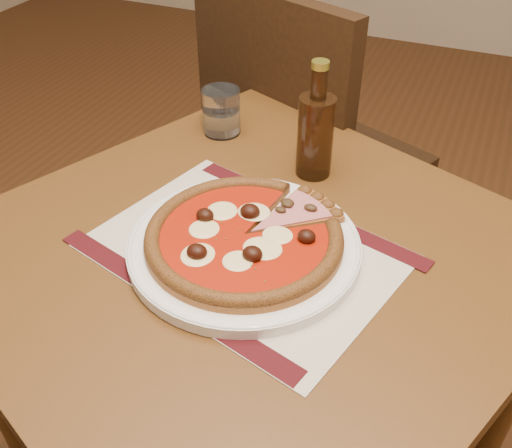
{
  "coord_description": "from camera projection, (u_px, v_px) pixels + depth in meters",
  "views": [
    {
      "loc": [
        0.78,
        -0.6,
        1.32
      ],
      "look_at": [
        0.51,
        0.02,
        0.78
      ],
      "focal_mm": 40.0,
      "sensor_mm": 36.0,
      "label": 1
    }
  ],
  "objects": [
    {
      "name": "pizza",
      "position": [
        244.0,
        236.0,
        0.84
      ],
      "size": [
        0.29,
        0.29,
        0.04
      ],
      "color": "#AC6429",
      "rests_on": "plate"
    },
    {
      "name": "placemat",
      "position": [
        244.0,
        251.0,
        0.86
      ],
      "size": [
        0.5,
        0.41,
        0.0
      ],
      "primitive_type": "cube",
      "rotation": [
        0.0,
        0.0,
        -0.26
      ],
      "color": "beige",
      "rests_on": "table"
    },
    {
      "name": "chair_far",
      "position": [
        300.0,
        149.0,
        1.48
      ],
      "size": [
        0.6,
        0.6,
        0.97
      ],
      "rotation": [
        0.0,
        0.0,
        2.75
      ],
      "color": "black",
      "rests_on": "ground"
    },
    {
      "name": "water_glass",
      "position": [
        221.0,
        111.0,
        1.12
      ],
      "size": [
        0.08,
        0.08,
        0.09
      ],
      "primitive_type": "cylinder",
      "rotation": [
        0.0,
        0.0,
        -0.15
      ],
      "color": "white",
      "rests_on": "table"
    },
    {
      "name": "bottle",
      "position": [
        315.0,
        132.0,
        0.98
      ],
      "size": [
        0.06,
        0.06,
        0.21
      ],
      "color": "#371E0D",
      "rests_on": "table"
    },
    {
      "name": "table",
      "position": [
        251.0,
        294.0,
        0.93
      ],
      "size": [
        1.04,
        1.04,
        0.75
      ],
      "rotation": [
        0.0,
        0.0,
        -0.39
      ],
      "color": "brown",
      "rests_on": "ground"
    },
    {
      "name": "plate",
      "position": [
        244.0,
        246.0,
        0.85
      ],
      "size": [
        0.35,
        0.35,
        0.02
      ],
      "primitive_type": "cylinder",
      "color": "white",
      "rests_on": "placemat"
    },
    {
      "name": "ham_slice",
      "position": [
        304.0,
        216.0,
        0.88
      ],
      "size": [
        0.12,
        0.15,
        0.02
      ],
      "rotation": [
        0.0,
        0.0,
        1.03
      ],
      "color": "#AC6429",
      "rests_on": "plate"
    }
  ]
}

